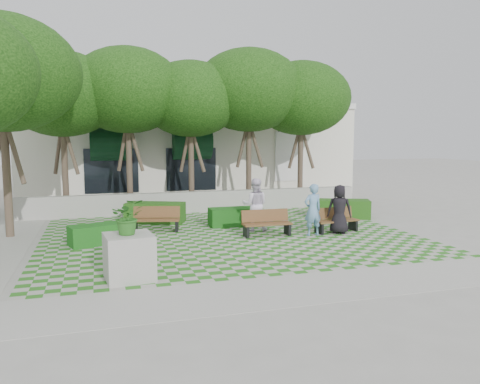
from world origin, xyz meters
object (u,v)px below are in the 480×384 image
object	(u,v)px
bench_west	(156,219)
person_white	(255,205)
hedge_midright	(235,217)
hedge_west	(99,234)
hedge_east	(342,209)
bench_mid	(266,223)
person_blue	(313,210)
person_dark	(339,209)
bench_east	(335,220)
planter_front	(129,247)
hedge_midleft	(155,213)

from	to	relation	value
bench_west	person_white	world-z (taller)	person_white
hedge_midright	hedge_west	bearing A→B (deg)	-161.53
hedge_east	hedge_midright	xyz separation A→B (m)	(-4.62, -0.31, -0.04)
bench_mid	hedge_east	bearing A→B (deg)	29.83
person_white	hedge_west	bearing A→B (deg)	27.29
hedge_west	person_white	bearing A→B (deg)	6.19
person_blue	person_dark	size ratio (longest dim) A/B	1.04
person_white	bench_west	bearing A→B (deg)	5.65
bench_west	bench_east	bearing A→B (deg)	-3.53
hedge_west	planter_front	bearing A→B (deg)	-80.58
hedge_midright	person_blue	size ratio (longest dim) A/B	1.11
person_white	hedge_midright	bearing A→B (deg)	-47.61
bench_mid	planter_front	bearing A→B (deg)	-141.75
hedge_midright	bench_east	bearing A→B (deg)	-34.35
hedge_midleft	person_blue	xyz separation A→B (m)	(4.75, -3.90, 0.48)
hedge_midright	hedge_midleft	world-z (taller)	hedge_midleft
hedge_east	hedge_midright	distance (m)	4.63
bench_east	person_blue	world-z (taller)	person_blue
bench_east	person_dark	bearing A→B (deg)	-99.85
hedge_east	person_dark	world-z (taller)	person_dark
bench_mid	bench_west	size ratio (longest dim) A/B	0.96
bench_west	planter_front	xyz separation A→B (m)	(-1.27, -5.42, 0.36)
hedge_east	person_white	bearing A→B (deg)	-162.09
planter_front	bench_east	bearing A→B (deg)	25.80
person_white	person_dark	bearing A→B (deg)	174.60
bench_east	person_blue	size ratio (longest dim) A/B	0.95
bench_west	hedge_west	xyz separation A→B (m)	(-1.92, -1.49, -0.10)
bench_east	person_blue	xyz separation A→B (m)	(-1.03, -0.33, 0.47)
bench_east	bench_mid	distance (m)	2.51
hedge_east	person_white	size ratio (longest dim) A/B	1.16
hedge_east	bench_west	bearing A→B (deg)	-176.68
hedge_midright	person_white	xyz separation A→B (m)	(0.41, -1.05, 0.59)
bench_east	bench_west	bearing A→B (deg)	154.43
hedge_west	hedge_midleft	bearing A→B (deg)	56.36
person_blue	hedge_east	bearing A→B (deg)	-139.16
hedge_midleft	person_white	bearing A→B (deg)	-38.88
hedge_midleft	person_blue	bearing A→B (deg)	-39.43
bench_east	hedge_midright	world-z (taller)	bench_east
hedge_west	bench_west	bearing A→B (deg)	37.81
person_dark	person_white	size ratio (longest dim) A/B	0.91
hedge_east	hedge_midright	world-z (taller)	hedge_east
person_blue	planter_front	bearing A→B (deg)	22.16
hedge_midleft	planter_front	bearing A→B (deg)	-101.47
hedge_west	person_blue	xyz separation A→B (m)	(6.83, -0.77, 0.56)
planter_front	hedge_midleft	bearing A→B (deg)	78.53
hedge_midright	person_dark	bearing A→B (deg)	-37.96
hedge_west	person_dark	xyz separation A→B (m)	(7.85, -0.72, 0.53)
bench_east	hedge_midleft	xyz separation A→B (m)	(-5.78, 3.57, -0.02)
hedge_east	hedge_midright	size ratio (longest dim) A/B	1.11
bench_west	hedge_east	bearing A→B (deg)	17.81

